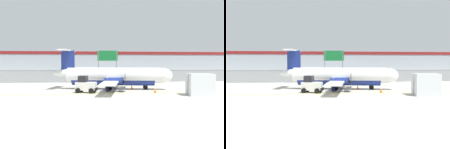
% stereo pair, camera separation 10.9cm
% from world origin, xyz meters
% --- Properties ---
extents(ground_plane, '(140.00, 140.00, 0.01)m').
position_xyz_m(ground_plane, '(0.00, 2.00, 0.00)').
color(ground_plane, '#B7B2A3').
extents(perimeter_fence, '(98.00, 0.10, 2.10)m').
position_xyz_m(perimeter_fence, '(0.00, 18.00, 1.12)').
color(perimeter_fence, gray).
rests_on(perimeter_fence, ground).
extents(parking_lot_strip, '(98.00, 17.00, 0.12)m').
position_xyz_m(parking_lot_strip, '(0.00, 29.50, 0.06)').
color(parking_lot_strip, '#38383A').
rests_on(parking_lot_strip, ground).
extents(background_building, '(91.00, 8.10, 6.50)m').
position_xyz_m(background_building, '(0.00, 47.99, 3.26)').
color(background_building, '#A8B2BC').
rests_on(background_building, ground).
extents(commuter_airplane, '(14.92, 16.00, 4.92)m').
position_xyz_m(commuter_airplane, '(0.88, 6.36, 1.60)').
color(commuter_airplane, white).
rests_on(commuter_airplane, ground).
extents(baggage_tug, '(2.55, 1.94, 1.88)m').
position_xyz_m(baggage_tug, '(-2.80, 3.05, 0.86)').
color(baggage_tug, silver).
rests_on(baggage_tug, ground).
extents(ground_crew_worker, '(0.50, 0.47, 1.70)m').
position_xyz_m(ground_crew_worker, '(-0.34, 3.75, 0.95)').
color(ground_crew_worker, '#191E4C').
rests_on(ground_crew_worker, ground).
extents(cargo_container, '(2.64, 2.30, 2.20)m').
position_xyz_m(cargo_container, '(8.68, -0.47, 1.10)').
color(cargo_container, silver).
rests_on(cargo_container, ground).
extents(traffic_cone_near_left, '(0.36, 0.36, 0.64)m').
position_xyz_m(traffic_cone_near_left, '(5.15, 7.23, 0.31)').
color(traffic_cone_near_left, orange).
rests_on(traffic_cone_near_left, ground).
extents(traffic_cone_near_right, '(0.36, 0.36, 0.64)m').
position_xyz_m(traffic_cone_near_right, '(2.87, 5.73, 0.31)').
color(traffic_cone_near_right, orange).
rests_on(traffic_cone_near_right, ground).
extents(traffic_cone_far_left, '(0.36, 0.36, 0.64)m').
position_xyz_m(traffic_cone_far_left, '(4.81, 2.19, 0.31)').
color(traffic_cone_far_left, orange).
rests_on(traffic_cone_far_left, ground).
extents(parked_car_0, '(4.29, 2.19, 1.58)m').
position_xyz_m(parked_car_0, '(-15.18, 30.96, 0.89)').
color(parked_car_0, slate).
rests_on(parked_car_0, parking_lot_strip).
extents(parked_car_1, '(4.30, 2.22, 1.58)m').
position_xyz_m(parked_car_1, '(-11.26, 33.41, 0.89)').
color(parked_car_1, navy).
rests_on(parked_car_1, parking_lot_strip).
extents(parked_car_2, '(4.24, 2.08, 1.58)m').
position_xyz_m(parked_car_2, '(-5.35, 27.96, 0.89)').
color(parked_car_2, '#B28C19').
rests_on(parked_car_2, parking_lot_strip).
extents(parked_car_3, '(4.22, 2.04, 1.58)m').
position_xyz_m(parked_car_3, '(-2.88, 30.96, 0.89)').
color(parked_car_3, '#B28C19').
rests_on(parked_car_3, parking_lot_strip).
extents(parked_car_4, '(4.39, 2.44, 1.58)m').
position_xyz_m(parked_car_4, '(1.74, 32.56, 0.89)').
color(parked_car_4, navy).
rests_on(parked_car_4, parking_lot_strip).
extents(parked_car_5, '(4.21, 2.02, 1.58)m').
position_xyz_m(parked_car_5, '(5.43, 23.35, 0.89)').
color(parked_car_5, slate).
rests_on(parked_car_5, parking_lot_strip).
extents(parked_car_6, '(4.29, 2.19, 1.58)m').
position_xyz_m(parked_car_6, '(10.56, 32.16, 0.89)').
color(parked_car_6, '#19662D').
rests_on(parked_car_6, parking_lot_strip).
extents(parked_car_7, '(4.35, 2.34, 1.58)m').
position_xyz_m(parked_car_7, '(15.96, 35.03, 0.89)').
color(parked_car_7, '#19662D').
rests_on(parked_car_7, parking_lot_strip).
extents(highway_sign, '(3.60, 0.14, 5.50)m').
position_xyz_m(highway_sign, '(1.24, 19.77, 4.14)').
color(highway_sign, slate).
rests_on(highway_sign, ground).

